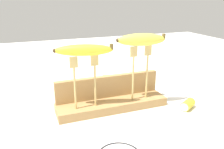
{
  "coord_description": "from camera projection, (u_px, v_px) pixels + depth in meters",
  "views": [
    {
      "loc": [
        -0.28,
        -0.74,
        0.39
      ],
      "look_at": [
        0.0,
        0.0,
        0.13
      ],
      "focal_mm": 38.17,
      "sensor_mm": 36.0,
      "label": 1
    }
  ],
  "objects": [
    {
      "name": "fork_stand_left",
      "position": [
        85.0,
        77.0,
        0.78
      ],
      "size": [
        0.1,
        0.01,
        0.18
      ],
      "color": "tan",
      "rests_on": "wooden_board"
    },
    {
      "name": "board_backstop",
      "position": [
        108.0,
        86.0,
        0.89
      ],
      "size": [
        0.39,
        0.02,
        0.08
      ],
      "primitive_type": "cube",
      "color": "#A87F4C",
      "rests_on": "wooden_board"
    },
    {
      "name": "fork_fallen_near",
      "position": [
        104.0,
        85.0,
        1.09
      ],
      "size": [
        0.17,
        0.1,
        0.01
      ],
      "color": "tan",
      "rests_on": "ground"
    },
    {
      "name": "banana_raised_right",
      "position": [
        141.0,
        40.0,
        0.82
      ],
      "size": [
        0.18,
        0.07,
        0.04
      ],
      "color": "#DBD147",
      "rests_on": "fork_stand_right"
    },
    {
      "name": "banana_chunk_near",
      "position": [
        188.0,
        105.0,
        0.87
      ],
      "size": [
        0.07,
        0.06,
        0.03
      ],
      "color": "yellow",
      "rests_on": "ground"
    },
    {
      "name": "ground_plane",
      "position": [
        112.0,
        108.0,
        0.87
      ],
      "size": [
        3.0,
        3.0,
        0.0
      ],
      "primitive_type": "plane",
      "color": "silver"
    },
    {
      "name": "wooden_board",
      "position": [
        112.0,
        104.0,
        0.87
      ],
      "size": [
        0.4,
        0.1,
        0.03
      ],
      "primitive_type": "cube",
      "color": "#A87F4C",
      "rests_on": "ground"
    },
    {
      "name": "banana_raised_left",
      "position": [
        84.0,
        50.0,
        0.75
      ],
      "size": [
        0.19,
        0.08,
        0.04
      ],
      "color": "yellow",
      "rests_on": "fork_stand_left"
    },
    {
      "name": "fork_stand_right",
      "position": [
        140.0,
        68.0,
        0.85
      ],
      "size": [
        0.08,
        0.01,
        0.2
      ],
      "color": "tan",
      "rests_on": "wooden_board"
    },
    {
      "name": "fork_fallen_far",
      "position": [
        114.0,
        75.0,
        1.23
      ],
      "size": [
        0.17,
        0.06,
        0.01
      ],
      "color": "tan",
      "rests_on": "ground"
    }
  ]
}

